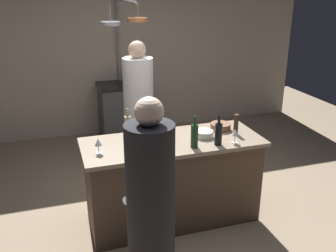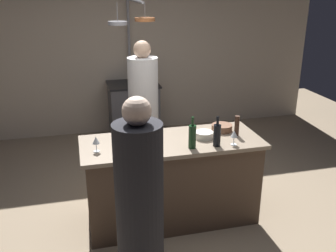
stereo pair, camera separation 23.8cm
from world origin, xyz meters
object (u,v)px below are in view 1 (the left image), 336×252
chef (139,117)px  bar_stool_left (139,230)px  stove_range (124,111)px  wine_glass_near_left_guest (98,143)px  pepper_mill (236,124)px  mixing_bowl_ceramic (204,134)px  guest_left (151,214)px  wine_bottle_white (128,126)px  wine_bottle_red (194,135)px  wine_bottle_dark (218,134)px  wine_glass_by_chef (235,133)px  mixing_bowl_wooden (221,126)px  wine_glass_near_right_guest (130,146)px

chef → bar_stool_left: bearing=-104.1°
stove_range → wine_glass_near_left_guest: size_ratio=6.10×
pepper_mill → mixing_bowl_ceramic: size_ratio=1.13×
chef → guest_left: 2.12m
wine_bottle_white → stove_range: bearing=79.8°
stove_range → guest_left: (-0.50, -3.45, 0.33)m
stove_range → wine_bottle_red: 2.74m
wine_bottle_dark → wine_glass_by_chef: (0.17, -0.01, -0.01)m
wine_bottle_dark → mixing_bowl_wooden: 0.42m
guest_left → mixing_bowl_ceramic: size_ratio=8.97×
guest_left → mixing_bowl_ceramic: guest_left is taller
wine_bottle_white → wine_glass_near_right_guest: bearing=-99.4°
bar_stool_left → mixing_bowl_wooden: (1.09, 0.75, 0.56)m
guest_left → wine_glass_near_right_guest: 0.80m
wine_glass_near_right_guest → wine_glass_by_chef: 1.03m
wine_bottle_red → wine_glass_near_left_guest: bearing=171.3°
chef → wine_glass_by_chef: (0.64, -1.32, 0.20)m
wine_glass_near_right_guest → mixing_bowl_ceramic: bearing=15.7°
stove_range → wine_bottle_white: 2.35m
chef → mixing_bowl_ceramic: size_ratio=9.38×
pepper_mill → wine_bottle_dark: (-0.29, -0.21, 0.01)m
wine_bottle_red → wine_glass_near_right_guest: 0.62m
wine_bottle_white → wine_bottle_dark: bearing=-29.4°
wine_bottle_dark → mixing_bowl_wooden: (0.20, 0.36, -0.08)m
wine_bottle_dark → guest_left: bearing=-139.0°
pepper_mill → wine_bottle_red: 0.57m
guest_left → wine_bottle_white: size_ratio=5.40×
wine_bottle_dark → wine_bottle_white: wine_bottle_white is taller
pepper_mill → wine_bottle_dark: size_ratio=0.70×
stove_range → guest_left: bearing=-98.3°
mixing_bowl_ceramic → stove_range: bearing=97.7°
guest_left → wine_bottle_red: (0.64, 0.78, 0.25)m
chef → pepper_mill: 1.35m
bar_stool_left → wine_glass_near_left_guest: bearing=113.7°
wine_bottle_dark → wine_bottle_red: bearing=177.5°
chef → mixing_bowl_ceramic: chef is taller
chef → wine_bottle_white: chef is taller
guest_left → pepper_mill: 1.55m
wine_glass_by_chef → bar_stool_left: bearing=-160.7°
chef → wine_bottle_red: (0.23, -1.29, 0.21)m
wine_glass_by_chef → mixing_bowl_ceramic: wine_glass_by_chef is taller
pepper_mill → mixing_bowl_wooden: 0.20m
guest_left → wine_bottle_dark: size_ratio=5.59×
wine_glass_near_right_guest → chef: bearing=73.3°
guest_left → wine_glass_near_right_guest: size_ratio=11.42×
bar_stool_left → wine_bottle_dark: wine_bottle_dark is taller
bar_stool_left → wine_glass_by_chef: size_ratio=4.66×
mixing_bowl_wooden → chef: bearing=125.4°
bar_stool_left → guest_left: (0.01, -0.38, 0.40)m
wine_glass_near_right_guest → wine_glass_near_left_guest: 0.31m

